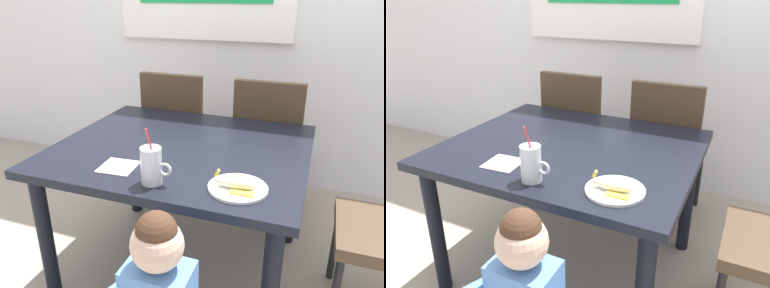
% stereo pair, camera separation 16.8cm
% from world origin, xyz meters
% --- Properties ---
extents(ground_plane, '(24.00, 24.00, 0.00)m').
position_xyz_m(ground_plane, '(0.00, 0.00, 0.00)').
color(ground_plane, '#9E9384').
extents(dining_table, '(1.21, 1.04, 0.74)m').
position_xyz_m(dining_table, '(0.00, 0.00, 0.64)').
color(dining_table, black).
rests_on(dining_table, ground).
extents(dining_chair_left, '(0.44, 0.44, 0.96)m').
position_xyz_m(dining_chair_left, '(-0.30, 0.70, 0.54)').
color(dining_chair_left, '#4C3826').
rests_on(dining_chair_left, ground).
extents(dining_chair_right, '(0.44, 0.44, 0.96)m').
position_xyz_m(dining_chair_right, '(0.32, 0.70, 0.54)').
color(dining_chair_right, '#4C3826').
rests_on(dining_chair_right, ground).
extents(milk_cup, '(0.13, 0.09, 0.25)m').
position_xyz_m(milk_cup, '(0.03, -0.40, 0.81)').
color(milk_cup, silver).
rests_on(milk_cup, dining_table).
extents(snack_plate, '(0.23, 0.23, 0.01)m').
position_xyz_m(snack_plate, '(0.36, -0.34, 0.75)').
color(snack_plate, white).
rests_on(snack_plate, dining_table).
extents(peeled_banana, '(0.17, 0.11, 0.07)m').
position_xyz_m(peeled_banana, '(0.36, -0.35, 0.77)').
color(peeled_banana, '#F4EAC6').
rests_on(peeled_banana, snack_plate).
extents(paper_napkin, '(0.16, 0.16, 0.00)m').
position_xyz_m(paper_napkin, '(-0.17, -0.32, 0.74)').
color(paper_napkin, silver).
rests_on(paper_napkin, dining_table).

